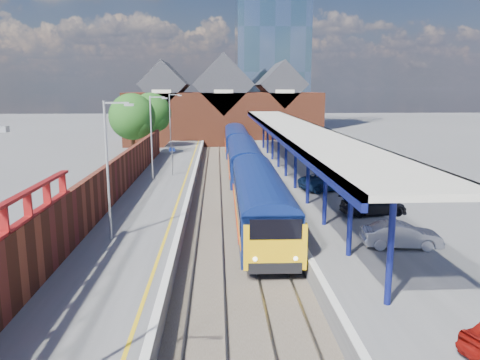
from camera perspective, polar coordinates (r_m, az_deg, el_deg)
The scene contains 22 objects.
ground at distance 48.06m, azimuth -1.56°, elevation 0.79°, with size 240.00×240.00×0.00m, color #5B5B5E.
ballast_bed at distance 38.26m, azimuth -1.22°, elevation -1.84°, with size 6.00×76.00×0.06m, color #473D33.
rails at distance 38.24m, azimuth -1.22°, elevation -1.71°, with size 4.51×76.00×0.14m.
left_platform at distance 38.40m, azimuth -9.45°, elevation -1.22°, with size 5.00×76.00×1.00m, color #565659.
right_platform at distance 38.78m, azimuth 7.68°, elevation -1.05°, with size 6.00×76.00×1.00m, color #565659.
coping_left at distance 38.09m, azimuth -5.97°, elevation -0.42°, with size 0.30×76.00×0.05m, color silver.
coping_right at distance 38.26m, azimuth 3.50°, elevation -0.33°, with size 0.30×76.00×0.05m, color silver.
yellow_line at distance 38.14m, azimuth -6.86°, elevation -0.46°, with size 0.14×76.00×0.01m, color yellow.
train at distance 52.77m, azimuth -0.07°, elevation 4.04°, with size 3.01×65.93×3.45m.
canopy at distance 39.90m, azimuth 6.61°, elevation 6.22°, with size 4.50×52.00×4.48m.
lamp_post_b at distance 24.15m, azimuth -15.57°, elevation 2.14°, with size 1.48×0.18×7.00m.
lamp_post_c at distance 39.80m, azimuth -10.57°, elevation 5.72°, with size 1.48×0.18×7.00m.
lamp_post_d at distance 55.65m, azimuth -8.39°, elevation 7.26°, with size 1.48×0.18×7.00m.
platform_sign at distance 41.88m, azimuth -8.25°, elevation 2.88°, with size 0.55×0.08×2.50m.
brick_wall at distance 32.20m, azimuth -15.46°, elevation -0.29°, with size 0.35×50.00×3.86m.
station_building at distance 75.35m, azimuth -2.06°, elevation 8.68°, with size 30.00×12.12×13.78m.
glass_tower at distance 98.59m, azimuth 3.80°, elevation 17.81°, with size 14.20×14.20×40.30m.
tree_near at distance 54.09m, azimuth -12.85°, elevation 7.38°, with size 5.20×5.20×8.10m.
tree_far at distance 61.83m, azimuth -10.66°, elevation 7.89°, with size 5.20×5.20×8.10m.
parked_car_silver at distance 24.05m, azimuth 19.07°, elevation -6.38°, with size 1.30×3.72×1.23m, color #B9B8BE.
parked_car_dark at distance 29.75m, azimuth 15.96°, elevation -2.95°, with size 1.65×4.06×1.18m, color black.
parked_car_blue at distance 36.15m, azimuth 10.95°, elevation -0.15°, with size 2.21×4.79×1.33m, color navy.
Camera 1 is at (-1.02, -17.28, 8.57)m, focal length 35.00 mm.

